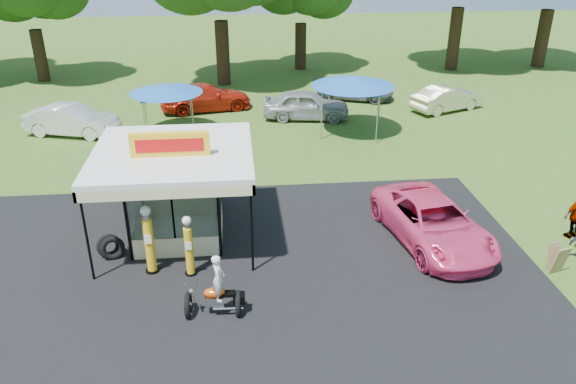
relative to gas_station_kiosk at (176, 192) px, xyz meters
name	(u,v)px	position (x,y,z in m)	size (l,w,h in m)	color
ground	(238,319)	(2.00, -4.99, -1.78)	(120.00, 120.00, 0.00)	#36581B
asphalt_apron	(237,279)	(2.00, -2.99, -1.76)	(20.00, 14.00, 0.04)	black
gas_station_kiosk	(176,192)	(0.00, 0.00, 0.00)	(5.40, 5.40, 4.18)	white
gas_pump_left	(149,241)	(-0.73, -2.26, -0.62)	(0.45, 0.45, 2.43)	black
gas_pump_right	(189,247)	(0.53, -2.53, -0.76)	(0.40, 0.40, 2.14)	black
motorcycle	(217,291)	(1.44, -4.66, -0.98)	(1.75, 0.88, 2.06)	black
spare_tires	(111,247)	(-2.22, -1.23, -1.37)	(1.06, 0.81, 0.85)	black
a_frame_sign	(557,259)	(12.39, -3.55, -1.27)	(0.61, 0.65, 1.00)	#593819
kiosk_car	(184,198)	(0.00, 2.21, -1.30)	(1.13, 2.82, 0.96)	yellow
pink_sedan	(433,222)	(8.99, -1.25, -0.99)	(2.65, 5.73, 1.59)	#F04179
bg_car_a	(72,120)	(-6.57, 11.65, -0.97)	(1.72, 4.93, 1.62)	silver
bg_car_b	(206,97)	(0.44, 15.45, -0.99)	(2.22, 5.46, 1.59)	#AE1F0D
bg_car_c	(306,105)	(6.31, 13.14, -0.94)	(1.98, 4.92, 1.68)	#9E9EA2
bg_car_d	(355,88)	(9.99, 16.95, -1.10)	(2.26, 4.89, 1.36)	#555557
bg_car_e	(447,98)	(15.01, 13.92, -1.03)	(1.59, 4.56, 1.50)	beige
tent_west	(166,89)	(-1.40, 11.44, 0.65)	(3.85, 3.85, 2.69)	gray
tent_east	(353,82)	(8.44, 10.60, 1.02)	(4.43, 4.43, 3.10)	gray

